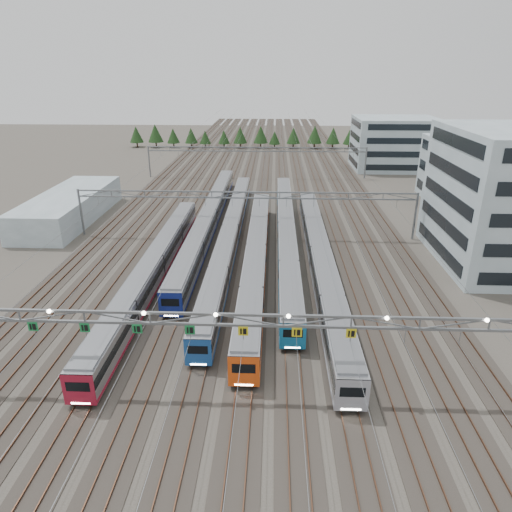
{
  "coord_description": "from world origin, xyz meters",
  "views": [
    {
      "loc": [
        4.65,
        -32.91,
        26.79
      ],
      "look_at": [
        2.39,
        23.06,
        3.5
      ],
      "focal_mm": 32.0,
      "sensor_mm": 36.0,
      "label": 1
    }
  ],
  "objects_px": {
    "train_d": "(256,255)",
    "depot_bldg_mid": "(463,170)",
    "train_b": "(209,218)",
    "depot_bldg_south": "(511,198)",
    "train_f": "(320,257)",
    "gantry_near": "(216,322)",
    "west_shed": "(69,207)",
    "train_a": "(154,266)",
    "train_c": "(231,233)",
    "train_e": "(286,231)",
    "gantry_mid": "(246,200)",
    "depot_bldg_north": "(394,143)",
    "gantry_far": "(256,153)"
  },
  "relations": [
    {
      "from": "train_a",
      "to": "depot_bldg_south",
      "type": "xyz_separation_m",
      "value": [
        49.44,
        8.7,
        7.56
      ]
    },
    {
      "from": "west_shed",
      "to": "train_a",
      "type": "bearing_deg",
      "value": -49.01
    },
    {
      "from": "gantry_far",
      "to": "west_shed",
      "type": "xyz_separation_m",
      "value": [
        -33.81,
        -36.65,
        -3.92
      ]
    },
    {
      "from": "train_c",
      "to": "train_e",
      "type": "xyz_separation_m",
      "value": [
        9.0,
        1.43,
        0.03
      ]
    },
    {
      "from": "train_d",
      "to": "depot_bldg_north",
      "type": "xyz_separation_m",
      "value": [
        35.87,
        72.01,
        4.86
      ]
    },
    {
      "from": "train_d",
      "to": "west_shed",
      "type": "bearing_deg",
      "value": 149.28
    },
    {
      "from": "train_c",
      "to": "gantry_near",
      "type": "height_order",
      "value": "gantry_near"
    },
    {
      "from": "train_a",
      "to": "gantry_mid",
      "type": "bearing_deg",
      "value": 57.42
    },
    {
      "from": "gantry_near",
      "to": "train_b",
      "type": "bearing_deg",
      "value": 98.69
    },
    {
      "from": "train_d",
      "to": "depot_bldg_mid",
      "type": "distance_m",
      "value": 56.62
    },
    {
      "from": "train_e",
      "to": "depot_bldg_south",
      "type": "height_order",
      "value": "depot_bldg_south"
    },
    {
      "from": "train_b",
      "to": "depot_bldg_south",
      "type": "height_order",
      "value": "depot_bldg_south"
    },
    {
      "from": "train_f",
      "to": "depot_bldg_mid",
      "type": "bearing_deg",
      "value": 48.96
    },
    {
      "from": "train_a",
      "to": "train_f",
      "type": "xyz_separation_m",
      "value": [
        22.5,
        3.89,
        0.04
      ]
    },
    {
      "from": "train_b",
      "to": "depot_bldg_mid",
      "type": "distance_m",
      "value": 55.39
    },
    {
      "from": "train_c",
      "to": "gantry_mid",
      "type": "xyz_separation_m",
      "value": [
        2.25,
        3.95,
        4.42
      ]
    },
    {
      "from": "train_a",
      "to": "gantry_mid",
      "type": "height_order",
      "value": "gantry_mid"
    },
    {
      "from": "train_c",
      "to": "depot_bldg_north",
      "type": "height_order",
      "value": "depot_bldg_north"
    },
    {
      "from": "gantry_mid",
      "to": "train_c",
      "type": "bearing_deg",
      "value": -119.67
    },
    {
      "from": "train_b",
      "to": "train_c",
      "type": "relative_size",
      "value": 0.96
    },
    {
      "from": "gantry_near",
      "to": "train_e",
      "type": "bearing_deg",
      "value": 79.75
    },
    {
      "from": "gantry_near",
      "to": "depot_bldg_south",
      "type": "height_order",
      "value": "depot_bldg_south"
    },
    {
      "from": "gantry_near",
      "to": "depot_bldg_south",
      "type": "xyz_separation_m",
      "value": [
        38.23,
        31.22,
        2.52
      ]
    },
    {
      "from": "depot_bldg_south",
      "to": "depot_bldg_north",
      "type": "height_order",
      "value": "depot_bldg_south"
    },
    {
      "from": "train_f",
      "to": "depot_bldg_south",
      "type": "bearing_deg",
      "value": 10.13
    },
    {
      "from": "gantry_near",
      "to": "depot_bldg_mid",
      "type": "bearing_deg",
      "value": 55.42
    },
    {
      "from": "train_e",
      "to": "gantry_near",
      "type": "xyz_separation_m",
      "value": [
        -6.8,
        -37.6,
        5.09
      ]
    },
    {
      "from": "train_e",
      "to": "train_f",
      "type": "distance_m",
      "value": 12.06
    },
    {
      "from": "train_f",
      "to": "gantry_near",
      "type": "height_order",
      "value": "gantry_near"
    },
    {
      "from": "train_a",
      "to": "depot_bldg_mid",
      "type": "xyz_separation_m",
      "value": [
        55.69,
        42.02,
        4.54
      ]
    },
    {
      "from": "train_f",
      "to": "train_d",
      "type": "bearing_deg",
      "value": 175.95
    },
    {
      "from": "train_e",
      "to": "gantry_mid",
      "type": "height_order",
      "value": "gantry_mid"
    },
    {
      "from": "train_a",
      "to": "train_e",
      "type": "distance_m",
      "value": 23.48
    },
    {
      "from": "train_c",
      "to": "train_d",
      "type": "relative_size",
      "value": 1.23
    },
    {
      "from": "gantry_far",
      "to": "depot_bldg_south",
      "type": "xyz_separation_m",
      "value": [
        38.19,
        -53.9,
        3.22
      ]
    },
    {
      "from": "train_b",
      "to": "train_e",
      "type": "relative_size",
      "value": 1.02
    },
    {
      "from": "train_a",
      "to": "train_d",
      "type": "bearing_deg",
      "value": 18.53
    },
    {
      "from": "gantry_far",
      "to": "train_c",
      "type": "bearing_deg",
      "value": -92.63
    },
    {
      "from": "train_e",
      "to": "depot_bldg_north",
      "type": "bearing_deg",
      "value": 62.96
    },
    {
      "from": "train_e",
      "to": "gantry_far",
      "type": "xyz_separation_m",
      "value": [
        -6.75,
        47.52,
        4.39
      ]
    },
    {
      "from": "depot_bldg_south",
      "to": "train_a",
      "type": "bearing_deg",
      "value": -170.02
    },
    {
      "from": "depot_bldg_south",
      "to": "train_b",
      "type": "bearing_deg",
      "value": 164.29
    },
    {
      "from": "depot_bldg_mid",
      "to": "depot_bldg_north",
      "type": "distance_m",
      "value": 35.1
    },
    {
      "from": "train_e",
      "to": "west_shed",
      "type": "bearing_deg",
      "value": 164.99
    },
    {
      "from": "train_b",
      "to": "depot_bldg_north",
      "type": "height_order",
      "value": "depot_bldg_north"
    },
    {
      "from": "train_e",
      "to": "west_shed",
      "type": "relative_size",
      "value": 2.11
    },
    {
      "from": "gantry_near",
      "to": "west_shed",
      "type": "xyz_separation_m",
      "value": [
        -33.76,
        48.47,
        -4.62
      ]
    },
    {
      "from": "depot_bldg_mid",
      "to": "gantry_mid",
      "type": "bearing_deg",
      "value": -151.22
    },
    {
      "from": "train_e",
      "to": "gantry_mid",
      "type": "xyz_separation_m",
      "value": [
        -6.75,
        2.52,
        4.39
      ]
    },
    {
      "from": "train_c",
      "to": "train_b",
      "type": "bearing_deg",
      "value": 120.35
    }
  ]
}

